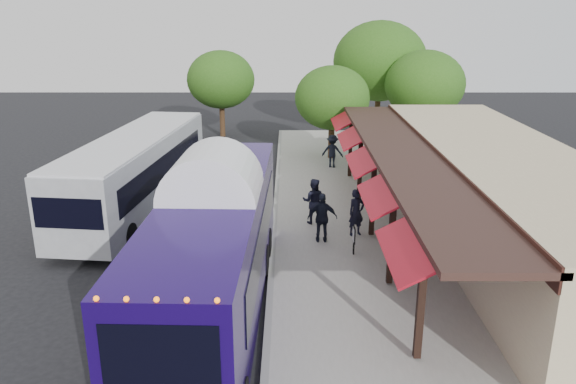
% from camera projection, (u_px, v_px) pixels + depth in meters
% --- Properties ---
extents(ground, '(90.00, 90.00, 0.00)m').
position_uv_depth(ground, '(269.00, 289.00, 17.74)').
color(ground, black).
rests_on(ground, ground).
extents(sidewalk, '(10.00, 40.00, 0.15)m').
position_uv_depth(sidewalk, '(403.00, 238.00, 21.52)').
color(sidewalk, '#9E9B93').
rests_on(sidewalk, ground).
extents(curb, '(0.20, 40.00, 0.16)m').
position_uv_depth(curb, '(274.00, 238.00, 21.52)').
color(curb, gray).
rests_on(curb, ground).
extents(station_shelter, '(8.15, 20.00, 3.60)m').
position_uv_depth(station_shelter, '(496.00, 194.00, 20.97)').
color(station_shelter, tan).
rests_on(station_shelter, ground).
extents(coach_bus, '(2.95, 12.33, 3.92)m').
position_uv_depth(coach_bus, '(215.00, 245.00, 15.73)').
color(coach_bus, '#18064D').
rests_on(coach_bus, ground).
extents(city_bus, '(3.99, 12.49, 3.30)m').
position_uv_depth(city_bus, '(136.00, 170.00, 24.28)').
color(city_bus, '#94969D').
rests_on(city_bus, ground).
extents(ped_a, '(0.78, 0.67, 1.81)m').
position_uv_depth(ped_a, '(356.00, 213.00, 21.34)').
color(ped_a, black).
rests_on(ped_a, sidewalk).
extents(ped_b, '(1.00, 0.82, 1.87)m').
position_uv_depth(ped_b, '(313.00, 201.00, 22.54)').
color(ped_b, black).
rests_on(ped_b, sidewalk).
extents(ped_c, '(1.10, 0.46, 1.88)m').
position_uv_depth(ped_c, '(322.00, 218.00, 20.71)').
color(ped_c, black).
rests_on(ped_c, sidewalk).
extents(ped_d, '(1.29, 0.94, 1.80)m').
position_uv_depth(ped_d, '(332.00, 151.00, 30.74)').
color(ped_d, black).
rests_on(ped_d, sidewalk).
extents(sign_board, '(0.06, 0.47, 1.03)m').
position_uv_depth(sign_board, '(354.00, 236.00, 19.66)').
color(sign_board, black).
rests_on(sign_board, sidewalk).
extents(tree_left, '(4.28, 4.28, 5.48)m').
position_uv_depth(tree_left, '(332.00, 98.00, 31.95)').
color(tree_left, '#382314').
rests_on(tree_left, ground).
extents(tree_mid, '(6.12, 6.12, 7.83)m').
position_uv_depth(tree_mid, '(380.00, 61.00, 36.80)').
color(tree_mid, '#382314').
rests_on(tree_mid, ground).
extents(tree_right, '(4.84, 4.84, 6.20)m').
position_uv_depth(tree_right, '(425.00, 84.00, 33.99)').
color(tree_right, '#382314').
rests_on(tree_right, ground).
extents(tree_far, '(4.60, 4.60, 5.89)m').
position_uv_depth(tree_far, '(221.00, 80.00, 38.09)').
color(tree_far, '#382314').
rests_on(tree_far, ground).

